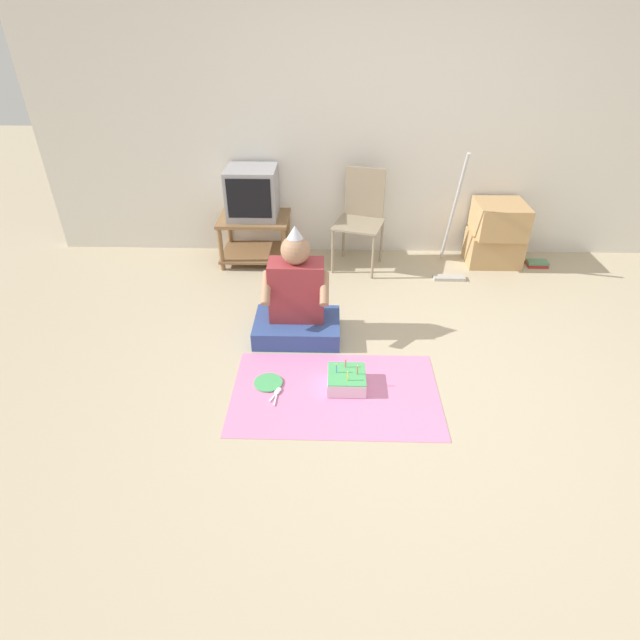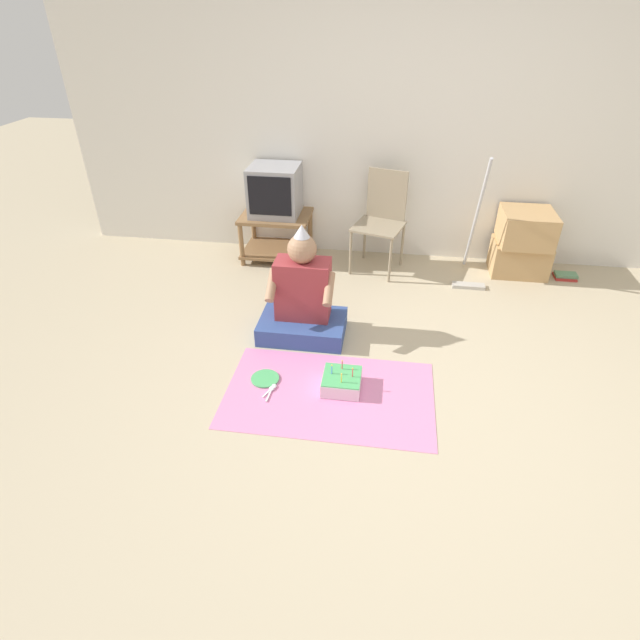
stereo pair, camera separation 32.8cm
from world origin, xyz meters
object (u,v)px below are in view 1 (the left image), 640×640
at_px(folding_chair, 361,213).
at_px(book_pile, 537,263).
at_px(tv, 252,193).
at_px(cardboard_box_stack, 497,233).
at_px(dust_mop, 451,241).
at_px(paper_plate, 268,383).
at_px(birthday_cake, 347,380).
at_px(person_seated, 297,302).

relative_size(folding_chair, book_pile, 4.56).
bearing_deg(book_pile, tv, 178.60).
distance_m(cardboard_box_stack, book_pile, 0.51).
xyz_separation_m(dust_mop, paper_plate, (-1.47, -1.61, -0.31)).
distance_m(tv, cardboard_box_stack, 2.28).
height_order(tv, birthday_cake, tv).
distance_m(folding_chair, paper_plate, 1.99).
bearing_deg(tv, birthday_cake, -66.09).
height_order(dust_mop, paper_plate, dust_mop).
height_order(cardboard_box_stack, person_seated, person_seated).
relative_size(tv, person_seated, 0.52).
bearing_deg(tv, folding_chair, -3.34).
bearing_deg(tv, person_seated, -69.61).
xyz_separation_m(folding_chair, paper_plate, (-0.67, -1.81, -0.49)).
distance_m(dust_mop, person_seated, 1.66).
xyz_separation_m(tv, paper_plate, (0.32, -1.87, -0.65)).
bearing_deg(book_pile, cardboard_box_stack, 174.14).
bearing_deg(paper_plate, tv, 99.76).
bearing_deg(folding_chair, person_seated, -112.75).
height_order(cardboard_box_stack, book_pile, cardboard_box_stack).
bearing_deg(dust_mop, paper_plate, -132.34).
bearing_deg(tv, book_pile, -1.40).
bearing_deg(cardboard_box_stack, birthday_cake, -127.39).
bearing_deg(dust_mop, book_pile, 12.28).
xyz_separation_m(book_pile, paper_plate, (-2.35, -1.80, -0.01)).
bearing_deg(cardboard_box_stack, dust_mop, -153.06).
bearing_deg(folding_chair, paper_plate, -110.21).
xyz_separation_m(tv, person_seated, (0.48, -1.28, -0.38)).
bearing_deg(paper_plate, folding_chair, 69.79).
bearing_deg(birthday_cake, book_pile, 44.56).
bearing_deg(folding_chair, birthday_cake, -94.84).
distance_m(book_pile, birthday_cake, 2.59).
height_order(tv, dust_mop, dust_mop).
relative_size(book_pile, birthday_cake, 0.79).
bearing_deg(paper_plate, dust_mop, 47.66).
height_order(tv, folding_chair, same).
relative_size(dust_mop, person_seated, 1.30).
height_order(book_pile, person_seated, person_seated).
height_order(birthday_cake, paper_plate, birthday_cake).
bearing_deg(person_seated, cardboard_box_stack, 35.27).
height_order(tv, cardboard_box_stack, tv).
xyz_separation_m(folding_chair, birthday_cake, (-0.15, -1.82, -0.44)).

